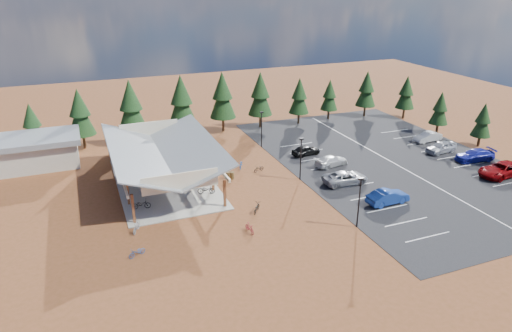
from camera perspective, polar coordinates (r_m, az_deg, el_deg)
name	(u,v)px	position (r m, az deg, el deg)	size (l,w,h in m)	color
ground	(268,193)	(50.51, 1.46, -3.40)	(140.00, 140.00, 0.00)	#5C3418
asphalt_lot	(389,161)	(61.78, 16.33, 0.63)	(27.00, 44.00, 0.04)	black
concrete_pad	(165,182)	(54.07, -11.30, -1.99)	(10.60, 18.60, 0.10)	gray
bike_pavilion	(162,152)	(52.65, -11.61, 1.76)	(11.65, 19.40, 4.97)	brown
outbuilding	(35,151)	(63.31, -25.92, 1.70)	(11.00, 7.00, 3.90)	#ADA593
lamp_post_0	(359,199)	(43.57, 12.79, -4.06)	(0.50, 0.25, 5.14)	black
lamp_post_1	(301,156)	(52.96, 5.63, 1.26)	(0.50, 0.25, 5.14)	black
lamp_post_2	(262,127)	(63.24, 0.70, 4.91)	(0.50, 0.25, 5.14)	black
trash_bin_0	(228,176)	(53.86, -3.47, -1.20)	(0.60, 0.60, 0.90)	#513B1C
trash_bin_1	(232,176)	(53.83, -3.04, -1.21)	(0.60, 0.60, 0.90)	#513B1C
pine_0	(32,124)	(67.11, -26.22, 4.79)	(3.02, 3.02, 7.04)	#382314
pine_1	(80,112)	(66.61, -21.16, 6.27)	(3.64, 3.64, 8.47)	#382314
pine_2	(131,106)	(65.42, -15.37, 7.24)	(4.04, 4.04, 9.42)	#382314
pine_3	(181,100)	(66.88, -9.30, 8.10)	(4.07, 4.07, 9.48)	#382314
pine_4	(222,95)	(69.77, -4.22, 8.79)	(3.96, 3.96, 9.22)	#382314
pine_5	(260,94)	(71.48, 0.54, 8.98)	(3.79, 3.79, 8.83)	#382314
pine_6	(299,96)	(74.01, 5.44, 8.71)	(3.22, 3.22, 7.51)	#382314
pine_7	(330,95)	(77.47, 9.18, 8.74)	(2.86, 2.86, 6.66)	#382314
pine_8	(367,89)	(80.01, 13.65, 9.35)	(3.35, 3.35, 7.80)	#382314
pine_11	(483,120)	(70.84, 26.50, 5.15)	(2.68, 2.68, 6.23)	#382314
pine_12	(440,108)	(74.24, 22.03, 6.71)	(2.79, 2.79, 6.49)	#382314
pine_13	(406,92)	(80.92, 18.27, 8.72)	(3.08, 3.08, 7.18)	#382314
bike_0	(141,204)	(48.21, -14.16, -4.67)	(0.66, 1.90, 1.00)	black
bike_1	(146,186)	(52.05, -13.58, -2.46)	(0.52, 1.83, 1.10)	gray
bike_2	(150,174)	(55.24, -13.17, -1.04)	(0.61, 1.75, 0.92)	navy
bike_3	(134,163)	(58.99, -14.96, 0.33)	(0.45, 1.59, 0.95)	maroon
bike_4	(206,190)	(50.21, -6.24, -2.94)	(0.67, 1.92, 1.01)	black
bike_5	(184,184)	(51.92, -9.05, -2.22)	(0.47, 1.65, 0.99)	gray
bike_6	(180,174)	(54.57, -9.45, -1.05)	(0.59, 1.68, 0.88)	#183999
bike_7	(177,152)	(61.41, -9.89, 1.68)	(0.47, 1.67, 1.01)	maroon
bike_9	(136,227)	(44.35, -14.72, -7.35)	(0.49, 1.73, 1.04)	gray
bike_10	(137,252)	(40.75, -14.65, -10.37)	(0.55, 1.58, 0.83)	#234C98
bike_11	(250,228)	(42.82, -0.81, -7.75)	(0.44, 1.57, 0.94)	maroon
bike_12	(257,208)	(46.31, 0.07, -5.25)	(0.64, 1.85, 0.97)	black
bike_14	(241,164)	(56.91, -1.91, 0.20)	(0.64, 1.84, 0.97)	navy
bike_16	(259,169)	(55.83, 0.37, -0.32)	(0.55, 1.58, 0.83)	black
car_1	(388,197)	(49.78, 16.15, -3.72)	(1.63, 4.67, 1.54)	navy
car_2	(345,178)	(53.38, 11.10, -1.44)	(2.45, 5.32, 1.48)	gray
car_3	(331,161)	(58.19, 9.40, 0.64)	(1.87, 4.59, 1.33)	silver
car_4	(306,150)	(61.29, 6.26, 1.96)	(1.59, 3.95, 1.35)	black
car_6	(501,170)	(61.76, 28.34, -0.40)	(2.76, 5.99, 1.66)	#7C0406
car_7	(475,155)	(65.43, 25.68, 1.21)	(2.11, 5.19, 1.51)	#1A209B
car_8	(441,147)	(66.72, 22.15, 2.20)	(1.84, 4.57, 1.56)	#AAACB2
car_9	(428,137)	(70.62, 20.66, 3.43)	(1.49, 4.28, 1.41)	silver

